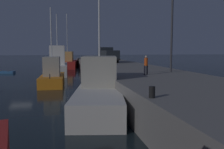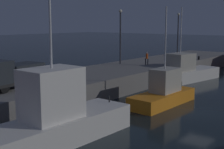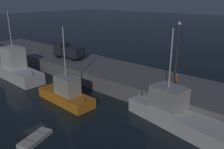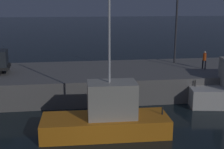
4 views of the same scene
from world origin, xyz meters
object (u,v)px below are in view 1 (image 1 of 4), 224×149
Objects in this scene: bollard_west at (83,58)px; bollard_east at (83,59)px; fishing_trawler_red at (68,62)px; fishing_boat_white at (58,65)px; fishing_trawler_green at (52,75)px; utility_truck at (108,55)px; fishing_boat_blue at (99,91)px; bollard_central at (152,92)px; dockworker at (146,64)px; dinghy_red_small at (4,72)px; lamp_post_west at (172,27)px.

bollard_west is 1.37× the size of bollard_east.
fishing_trawler_red is at bearing -159.89° from bollard_east.
fishing_boat_white is 1.32× the size of fishing_trawler_green.
fishing_boat_white reaches higher than utility_truck.
fishing_trawler_red reaches higher than fishing_boat_blue.
dockworker is at bearing 162.35° from bollard_central.
fishing_boat_blue reaches higher than dockworker.
bollard_central reaches higher than bollard_east.
lamp_post_west is (24.84, 20.42, 6.16)m from dinghy_red_small.
fishing_boat_blue is 1.26× the size of fishing_trawler_green.
fishing_trawler_green is at bearing -162.61° from fishing_boat_blue.
dockworker is at bearing 39.51° from fishing_trawler_green.
dinghy_red_small is 14.88m from bollard_east.
fishing_boat_white is 2.03× the size of utility_truck.
fishing_trawler_red is 1.71× the size of lamp_post_west.
bollard_west is (-37.12, 1.69, 1.17)m from fishing_boat_blue.
dockworker is 3.46× the size of bollard_east.
fishing_trawler_green is (13.25, -0.37, -0.44)m from fishing_boat_white.
bollard_central is at bearing 8.34° from fishing_boat_white.
dockworker is at bearing 18.72° from fishing_boat_white.
fishing_trawler_red is 16.14m from dinghy_red_small.
dinghy_red_small is (-3.33, -9.45, -1.41)m from fishing_boat_white.
fishing_boat_white is at bearing -24.15° from bollard_west.
fishing_boat_blue reaches higher than fishing_trawler_green.
fishing_boat_white is 8.99m from utility_truck.
lamp_post_west reaches higher than utility_truck.
bollard_west is at bearing 177.39° from fishing_boat_blue.
utility_truck is 12.48× the size of bollard_east.
dinghy_red_small is (-16.58, -9.09, -0.98)m from fishing_trawler_green.
bollard_west is 1.25× the size of bollard_central.
dinghy_red_small is 38.96m from bollard_central.
fishing_boat_blue is 0.95× the size of fishing_boat_white.
fishing_trawler_green reaches higher than bollard_east.
fishing_trawler_green is 20.81m from bollard_east.
fishing_boat_white is at bearing -171.66° from bollard_central.
lamp_post_west is 33.79m from bollard_west.
utility_truck is at bearing 173.31° from bollard_central.
utility_truck is at bearing -171.94° from lamp_post_west.
dinghy_red_small is at bearing -158.48° from bollard_central.
bollard_east is at bearing 165.48° from fishing_trawler_green.
fishing_boat_white is at bearing 70.57° from dinghy_red_small.
bollard_east is (7.78, 2.85, 1.03)m from fishing_trawler_red.
fishing_trawler_red is at bearing -160.15° from utility_truck.
fishing_boat_white is 25.33× the size of bollard_east.
fishing_trawler_red is 23.71× the size of bollard_central.
dockworker is (20.34, -0.45, -0.35)m from utility_truck.
fishing_boat_blue is at bearing -62.07° from dockworker.
fishing_boat_blue is 23.28m from utility_truck.
fishing_boat_blue reaches higher than dinghy_red_small.
utility_truck is 3.60× the size of dockworker.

